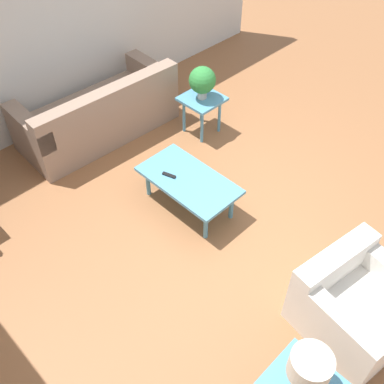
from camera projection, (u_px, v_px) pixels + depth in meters
ground_plane at (233, 221)px, 5.06m from camera, size 14.00×14.00×0.00m
wall_right at (57, 20)px, 5.63m from camera, size 0.12×7.20×2.70m
sofa at (100, 115)px, 5.97m from camera, size 1.01×2.13×0.84m
armchair at (354, 304)px, 3.99m from camera, size 1.02×1.05×0.71m
coffee_table at (189, 182)px, 4.97m from camera, size 1.14×0.61×0.42m
side_table_plant at (202, 103)px, 5.92m from camera, size 0.50×0.50×0.54m
potted_plant at (202, 81)px, 5.67m from camera, size 0.35×0.35×0.43m
table_lamp at (310, 368)px, 3.05m from camera, size 0.30×0.30×0.40m
remote_control at (169, 175)px, 4.97m from camera, size 0.16×0.09×0.02m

